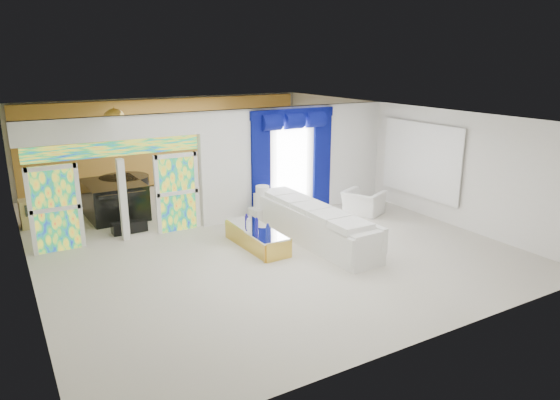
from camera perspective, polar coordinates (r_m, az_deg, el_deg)
floor at (r=12.87m, az=-3.85°, el=-3.64°), size 12.00×12.00×0.00m
dividing_wall at (r=14.33m, az=1.99°, el=4.63°), size 5.70×0.18×3.00m
dividing_header at (r=12.26m, az=-18.37°, el=7.74°), size 4.30×0.18×0.55m
stained_panel_left at (r=12.40m, az=-24.10°, el=-0.94°), size 0.95×0.04×2.00m
stained_panel_right at (r=12.95m, az=-11.56°, el=0.82°), size 0.95×0.04×2.00m
stained_transom at (r=12.33m, az=-18.18°, el=5.56°), size 4.00×0.05×0.35m
window_pane at (r=14.13m, az=1.35°, el=4.26°), size 1.00×0.02×2.30m
blue_drape_left at (r=13.63m, az=-2.19°, el=3.61°), size 0.55×0.10×2.80m
blue_drape_right at (r=14.65m, az=4.75°, el=4.43°), size 0.55×0.10×2.80m
blue_pelmet at (r=13.90m, az=1.45°, el=9.78°), size 2.60×0.12×0.25m
wall_mirror at (r=14.53m, az=15.68°, el=4.40°), size 0.04×2.70×1.90m
gold_curtains at (r=17.85m, az=-12.44°, el=6.49°), size 9.70×0.12×2.90m
white_sofa at (r=12.15m, az=3.67°, el=-2.86°), size 1.07×4.19×0.79m
coffee_table at (r=11.80m, az=-2.64°, el=-4.32°), size 0.74×2.01×0.44m
console_table at (r=13.65m, az=-0.86°, el=-1.49°), size 1.35×0.57×0.44m
table_lamp at (r=13.37m, az=-1.99°, el=0.40°), size 0.36×0.36×0.58m
armchair at (r=14.44m, az=9.40°, el=-0.27°), size 1.23×1.30×0.66m
grand_piano at (r=14.75m, az=-18.31°, el=0.09°), size 1.54×1.98×0.97m
piano_bench at (r=13.34m, az=-16.70°, el=-2.94°), size 0.87×0.36×0.29m
tv_console at (r=14.63m, az=-26.39°, el=-1.37°), size 0.53×0.49×0.74m
chandelier at (r=14.72m, az=-18.25°, el=8.68°), size 0.60×0.60×0.60m
decanters at (r=11.72m, az=-2.78°, el=-2.83°), size 0.19×1.06×0.23m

